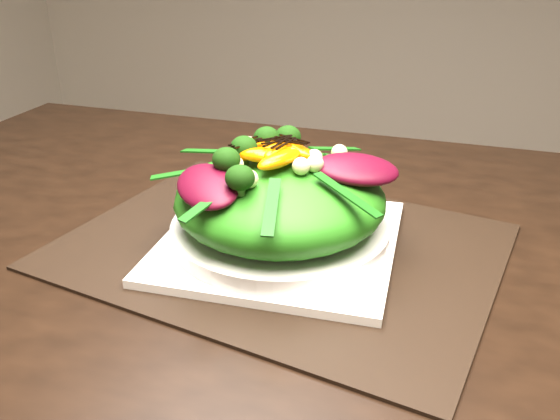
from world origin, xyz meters
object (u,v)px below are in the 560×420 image
(plate_base, at_px, (280,241))
(dining_table, at_px, (442,306))
(placemat, at_px, (280,246))
(lettuce_mound, at_px, (280,199))
(salad_bowl, at_px, (280,230))
(orange_segment, at_px, (266,153))

(plate_base, bearing_deg, dining_table, -9.53)
(placemat, relative_size, plate_base, 1.84)
(lettuce_mound, bearing_deg, dining_table, -9.53)
(placemat, distance_m, lettuce_mound, 0.06)
(plate_base, xyz_separation_m, salad_bowl, (-0.00, 0.00, 0.01))
(dining_table, xyz_separation_m, placemat, (-0.18, 0.03, 0.02))
(plate_base, relative_size, orange_segment, 4.42)
(dining_table, height_order, salad_bowl, dining_table)
(placemat, height_order, orange_segment, orange_segment)
(placemat, bearing_deg, plate_base, 90.00)
(orange_segment, bearing_deg, plate_base, -22.76)
(salad_bowl, bearing_deg, orange_segment, 157.24)
(salad_bowl, xyz_separation_m, orange_segment, (-0.02, 0.01, 0.08))
(salad_bowl, bearing_deg, plate_base, 0.00)
(plate_base, bearing_deg, salad_bowl, 180.00)
(orange_segment, bearing_deg, lettuce_mound, -22.76)
(placemat, relative_size, lettuce_mound, 2.03)
(dining_table, distance_m, lettuce_mound, 0.20)
(dining_table, xyz_separation_m, orange_segment, (-0.19, 0.04, 0.13))
(lettuce_mound, height_order, orange_segment, orange_segment)
(dining_table, xyz_separation_m, salad_bowl, (-0.18, 0.03, 0.04))
(dining_table, relative_size, lettuce_mound, 7.20)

